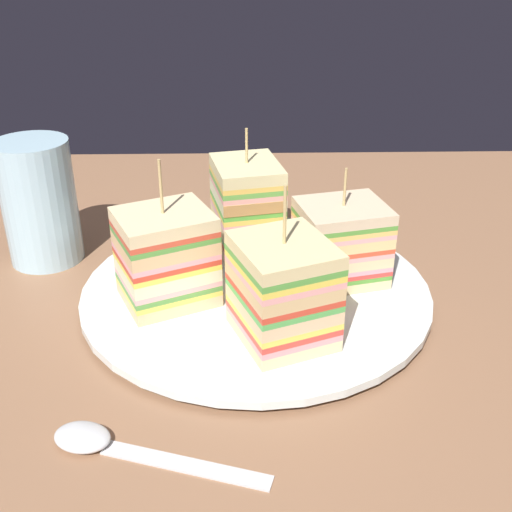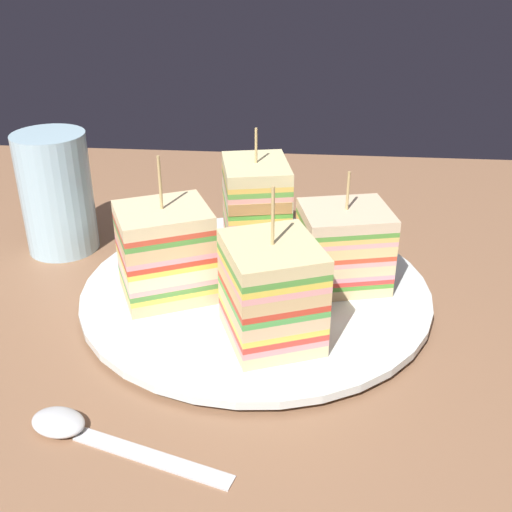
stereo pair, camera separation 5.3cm
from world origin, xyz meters
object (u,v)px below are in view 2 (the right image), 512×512
(chip_pile, at_px, (263,272))
(plate, at_px, (256,291))
(spoon, at_px, (81,430))
(drinking_glass, at_px, (58,201))
(sandwich_wedge_1, at_px, (256,207))
(sandwich_wedge_3, at_px, (272,292))
(sandwich_wedge_2, at_px, (166,252))
(sandwich_wedge_0, at_px, (343,247))

(chip_pile, bearing_deg, plate, 67.16)
(spoon, height_order, drinking_glass, drinking_glass)
(sandwich_wedge_1, bearing_deg, sandwich_wedge_3, -2.33)
(plate, bearing_deg, chip_pile, -112.84)
(sandwich_wedge_2, bearing_deg, chip_pile, -3.70)
(sandwich_wedge_0, xyz_separation_m, chip_pile, (0.07, 0.00, -0.03))
(spoon, bearing_deg, plate, -101.70)
(plate, height_order, sandwich_wedge_2, sandwich_wedge_2)
(sandwich_wedge_0, height_order, sandwich_wedge_2, sandwich_wedge_2)
(spoon, bearing_deg, sandwich_wedge_3, -120.96)
(spoon, bearing_deg, sandwich_wedge_0, -114.66)
(plate, height_order, drinking_glass, drinking_glass)
(spoon, bearing_deg, sandwich_wedge_1, -92.67)
(sandwich_wedge_3, bearing_deg, spoon, 110.51)
(sandwich_wedge_3, relative_size, chip_pile, 1.88)
(plate, xyz_separation_m, sandwich_wedge_0, (-0.07, -0.01, 0.04))
(sandwich_wedge_0, relative_size, sandwich_wedge_1, 0.86)
(sandwich_wedge_3, bearing_deg, plate, -7.44)
(sandwich_wedge_1, height_order, sandwich_wedge_3, sandwich_wedge_3)
(sandwich_wedge_0, relative_size, spoon, 0.72)
(plate, relative_size, sandwich_wedge_3, 2.45)
(sandwich_wedge_0, bearing_deg, drinking_glass, -26.86)
(spoon, bearing_deg, sandwich_wedge_2, -81.45)
(sandwich_wedge_1, height_order, drinking_glass, sandwich_wedge_1)
(plate, relative_size, drinking_glass, 2.53)
(chip_pile, bearing_deg, sandwich_wedge_3, 98.50)
(sandwich_wedge_0, xyz_separation_m, sandwich_wedge_3, (0.06, 0.09, 0.00))
(sandwich_wedge_1, relative_size, sandwich_wedge_3, 0.97)
(chip_pile, bearing_deg, sandwich_wedge_2, 20.88)
(sandwich_wedge_0, distance_m, chip_pile, 0.07)
(sandwich_wedge_1, xyz_separation_m, spoon, (0.09, 0.25, -0.05))
(sandwich_wedge_1, relative_size, chip_pile, 1.83)
(sandwich_wedge_0, distance_m, sandwich_wedge_1, 0.10)
(sandwich_wedge_1, bearing_deg, spoon, -31.64)
(sandwich_wedge_0, height_order, spoon, sandwich_wedge_0)
(plate, bearing_deg, drinking_glass, -21.97)
(sandwich_wedge_2, xyz_separation_m, sandwich_wedge_3, (-0.09, 0.06, 0.00))
(plate, relative_size, sandwich_wedge_2, 2.45)
(sandwich_wedge_3, xyz_separation_m, chip_pile, (0.01, -0.09, -0.03))
(plate, bearing_deg, sandwich_wedge_2, 13.34)
(sandwich_wedge_3, bearing_deg, drinking_glass, 33.62)
(plate, distance_m, sandwich_wedge_2, 0.09)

